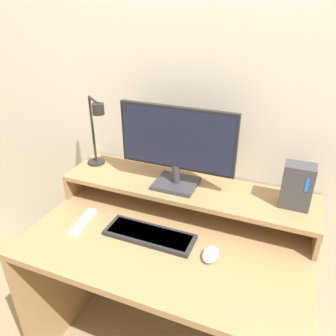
% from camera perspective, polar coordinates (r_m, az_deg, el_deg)
% --- Properties ---
extents(wall_back, '(6.00, 0.05, 2.50)m').
position_cam_1_polar(wall_back, '(1.51, 5.80, 12.96)').
color(wall_back, beige).
rests_on(wall_back, ground_plane).
extents(desk, '(1.16, 0.71, 0.73)m').
position_cam_1_polar(desk, '(1.56, 0.10, -17.84)').
color(desk, '#A87F51').
rests_on(desk, ground_plane).
extents(monitor_shelf, '(1.16, 0.29, 0.13)m').
position_cam_1_polar(monitor_shelf, '(1.51, 3.11, -3.69)').
color(monitor_shelf, '#A87F51').
rests_on(monitor_shelf, desk).
extents(monitor, '(0.52, 0.17, 0.37)m').
position_cam_1_polar(monitor, '(1.41, 1.51, 4.05)').
color(monitor, '#38383D').
rests_on(monitor, monitor_shelf).
extents(desk_lamp, '(0.17, 0.15, 0.36)m').
position_cam_1_polar(desk_lamp, '(1.60, -12.36, 6.53)').
color(desk_lamp, black).
rests_on(desk_lamp, monitor_shelf).
extents(router_dock, '(0.12, 0.08, 0.19)m').
position_cam_1_polar(router_dock, '(1.41, 21.54, -2.93)').
color(router_dock, '#3D3D42').
rests_on(router_dock, monitor_shelf).
extents(keyboard, '(0.38, 0.13, 0.02)m').
position_cam_1_polar(keyboard, '(1.41, -3.23, -11.52)').
color(keyboard, '#282828').
rests_on(keyboard, desk).
extents(mouse, '(0.06, 0.10, 0.03)m').
position_cam_1_polar(mouse, '(1.32, 7.43, -14.68)').
color(mouse, silver).
rests_on(mouse, desk).
extents(remote_control, '(0.06, 0.19, 0.02)m').
position_cam_1_polar(remote_control, '(1.53, -14.57, -9.04)').
color(remote_control, white).
rests_on(remote_control, desk).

